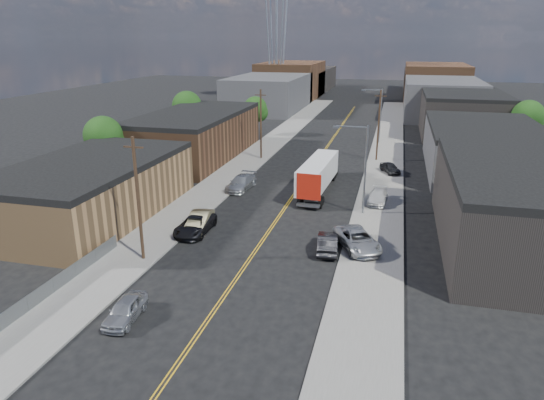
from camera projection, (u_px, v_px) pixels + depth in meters
The scene contains 34 objects.
ground at pixel (331, 141), 82.78m from camera, with size 260.00×260.00×0.00m, color black.
centerline at pixel (316, 162), 69.01m from camera, with size 0.32×120.00×0.01m, color gold.
sidewalk_left at pixel (253, 158), 71.22m from camera, with size 5.00×140.00×0.15m, color slate.
sidewalk_right at pixel (385, 166), 66.75m from camera, with size 5.00×140.00×0.15m, color slate.
warehouse_tan at pixel (91, 189), 47.57m from camera, with size 12.00×22.00×5.60m.
warehouse_brown at pixel (195, 135), 71.28m from camera, with size 12.00×26.00×6.60m.
industrial_right_a at pixel (533, 209), 39.76m from camera, with size 14.00×22.00×7.10m.
industrial_right_b at pixel (484, 148), 63.78m from camera, with size 14.00×24.00×6.10m.
industrial_right_c at pixel (462, 114), 87.40m from camera, with size 14.00×22.00×7.60m.
skyline_left_a at pixel (270, 93), 118.33m from camera, with size 16.00×30.00×8.00m, color #39393B.
skyline_right_a at pixel (441, 98), 108.92m from camera, with size 16.00×30.00×8.00m, color #39393B.
skyline_left_b at pixel (291, 80), 140.96m from camera, with size 16.00×26.00×10.00m, color #543621.
skyline_right_b at pixel (435, 83), 131.54m from camera, with size 16.00×26.00×10.00m, color #543621.
skyline_left_c at pixel (304, 80), 159.79m from camera, with size 16.00×40.00×7.00m, color black.
skyline_right_c at pixel (431, 83), 150.38m from camera, with size 16.00×40.00×7.00m, color black.
streetlight_near at pixel (362, 163), 47.16m from camera, with size 3.39×0.25×9.00m.
streetlight_far at pixel (378, 112), 79.29m from camera, with size 3.39×0.25×9.00m.
utility_pole_left_near at pixel (138, 199), 37.17m from camera, with size 1.60×0.26×10.00m.
utility_pole_left_far at pixel (261, 124), 69.30m from camera, with size 1.60×0.26×10.00m.
utility_pole_right at pixel (379, 125), 68.19m from camera, with size 1.60×0.26×10.00m.
chainlink_fence at pixel (53, 286), 33.42m from camera, with size 0.05×16.00×1.22m.
tree_left_near at pixel (104, 138), 59.22m from camera, with size 4.85×4.76×7.91m.
tree_left_mid at pixel (187, 108), 82.07m from camera, with size 5.10×5.04×8.37m.
tree_left_far at pixel (256, 110), 86.44m from camera, with size 4.35×4.20×6.97m.
tree_right_far at pixel (528, 118), 74.05m from camera, with size 4.85×4.76×7.91m.
semi_truck at pixel (320, 172), 55.89m from camera, with size 3.10×14.88×3.86m.
car_left_a at pixel (125, 310), 30.38m from camera, with size 1.65×4.11×1.40m, color #B0B3B6.
car_left_b at pixel (199, 221), 44.58m from camera, with size 1.75×5.01×1.65m, color #7B7351.
car_left_c at pixel (195, 225), 43.93m from camera, with size 2.57×5.57×1.55m, color black.
car_left_d at pixel (241, 183), 56.44m from camera, with size 2.28×5.60×1.63m, color #A9ACAF.
car_right_oncoming at pixel (328, 243), 40.17m from camera, with size 1.61×4.62×1.52m, color black.
car_right_lot_a at pixel (357, 240), 40.29m from camera, with size 2.63×5.71×1.59m, color #B2B5B8.
car_right_lot_b at pixel (378, 197), 51.50m from camera, with size 1.87×4.59×1.33m, color silver.
car_right_lot_c at pixel (390, 168), 62.87m from camera, with size 1.57×3.90×1.33m, color black.
Camera 1 is at (10.53, -21.59, 16.95)m, focal length 32.00 mm.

